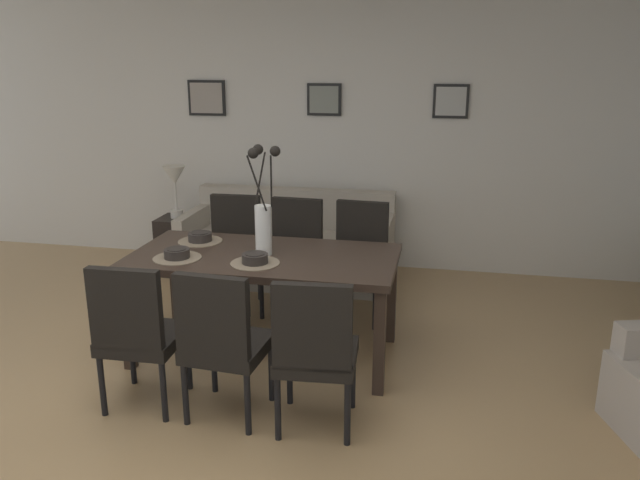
# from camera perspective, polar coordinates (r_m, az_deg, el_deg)

# --- Properties ---
(ground_plane) EXTENTS (9.00, 9.00, 0.00)m
(ground_plane) POSITION_cam_1_polar(r_m,az_deg,el_deg) (3.72, -12.51, -17.15)
(ground_plane) COLOR tan
(back_wall_panel) EXTENTS (9.00, 0.10, 2.60)m
(back_wall_panel) POSITION_cam_1_polar(r_m,az_deg,el_deg) (6.25, -1.10, 9.64)
(back_wall_panel) COLOR silver
(back_wall_panel) RESTS_ON ground
(dining_table) EXTENTS (1.80, 0.90, 0.74)m
(dining_table) POSITION_cam_1_polar(r_m,az_deg,el_deg) (4.29, -5.09, -2.30)
(dining_table) COLOR #33261E
(dining_table) RESTS_ON ground
(dining_chair_near_left) EXTENTS (0.45, 0.45, 0.92)m
(dining_chair_near_left) POSITION_cam_1_polar(r_m,az_deg,el_deg) (3.81, -16.32, -7.83)
(dining_chair_near_left) COLOR black
(dining_chair_near_left) RESTS_ON ground
(dining_chair_near_right) EXTENTS (0.46, 0.46, 0.92)m
(dining_chair_near_right) POSITION_cam_1_polar(r_m,az_deg,el_deg) (5.28, -7.91, -0.52)
(dining_chair_near_right) COLOR black
(dining_chair_near_right) RESTS_ON ground
(dining_chair_far_left) EXTENTS (0.47, 0.47, 0.92)m
(dining_chair_far_left) POSITION_cam_1_polar(r_m,az_deg,el_deg) (3.60, -8.91, -8.81)
(dining_chair_far_left) COLOR black
(dining_chair_far_left) RESTS_ON ground
(dining_chair_far_right) EXTENTS (0.46, 0.46, 0.92)m
(dining_chair_far_right) POSITION_cam_1_polar(r_m,az_deg,el_deg) (5.12, -2.41, -0.93)
(dining_chair_far_right) COLOR black
(dining_chair_far_right) RESTS_ON ground
(dining_chair_mid_left) EXTENTS (0.47, 0.47, 0.92)m
(dining_chair_mid_left) POSITION_cam_1_polar(r_m,az_deg,el_deg) (3.45, -0.46, -9.77)
(dining_chair_mid_left) COLOR black
(dining_chair_mid_left) RESTS_ON ground
(dining_chair_mid_right) EXTENTS (0.47, 0.47, 0.92)m
(dining_chair_mid_right) POSITION_cam_1_polar(r_m,az_deg,el_deg) (5.02, 3.55, -1.31)
(dining_chair_mid_right) COLOR black
(dining_chair_mid_right) RESTS_ON ground
(centerpiece_vase) EXTENTS (0.21, 0.23, 0.73)m
(centerpiece_vase) POSITION_cam_1_polar(r_m,az_deg,el_deg) (4.19, -5.20, 2.38)
(centerpiece_vase) COLOR white
(centerpiece_vase) RESTS_ON dining_table
(placemat_near_left) EXTENTS (0.32, 0.32, 0.01)m
(placemat_near_left) POSITION_cam_1_polar(r_m,az_deg,el_deg) (4.27, -12.86, -1.60)
(placemat_near_left) COLOR #7F705B
(placemat_near_left) RESTS_ON dining_table
(bowl_near_left) EXTENTS (0.17, 0.17, 0.07)m
(bowl_near_left) POSITION_cam_1_polar(r_m,az_deg,el_deg) (4.26, -12.89, -1.13)
(bowl_near_left) COLOR #2D2826
(bowl_near_left) RESTS_ON dining_table
(placemat_near_right) EXTENTS (0.32, 0.32, 0.01)m
(placemat_near_right) POSITION_cam_1_polar(r_m,az_deg,el_deg) (4.63, -10.84, -0.10)
(placemat_near_right) COLOR #7F705B
(placemat_near_right) RESTS_ON dining_table
(bowl_near_right) EXTENTS (0.17, 0.17, 0.07)m
(bowl_near_right) POSITION_cam_1_polar(r_m,az_deg,el_deg) (4.61, -10.86, 0.34)
(bowl_near_right) COLOR #2D2826
(bowl_near_right) RESTS_ON dining_table
(placemat_far_left) EXTENTS (0.32, 0.32, 0.01)m
(placemat_far_left) POSITION_cam_1_polar(r_m,az_deg,el_deg) (4.08, -5.92, -2.11)
(placemat_far_left) COLOR #7F705B
(placemat_far_left) RESTS_ON dining_table
(bowl_far_left) EXTENTS (0.17, 0.17, 0.07)m
(bowl_far_left) POSITION_cam_1_polar(r_m,az_deg,el_deg) (4.07, -5.94, -1.61)
(bowl_far_left) COLOR #2D2826
(bowl_far_left) RESTS_ON dining_table
(sofa) EXTENTS (1.93, 0.84, 0.80)m
(sofa) POSITION_cam_1_polar(r_m,az_deg,el_deg) (5.95, -2.82, -0.78)
(sofa) COLOR #B2A899
(sofa) RESTS_ON ground
(side_table) EXTENTS (0.36, 0.36, 0.52)m
(side_table) POSITION_cam_1_polar(r_m,az_deg,el_deg) (6.33, -12.72, -0.29)
(side_table) COLOR black
(side_table) RESTS_ON ground
(table_lamp) EXTENTS (0.22, 0.22, 0.51)m
(table_lamp) POSITION_cam_1_polar(r_m,az_deg,el_deg) (6.19, -13.08, 5.34)
(table_lamp) COLOR beige
(table_lamp) RESTS_ON side_table
(framed_picture_left) EXTENTS (0.38, 0.03, 0.34)m
(framed_picture_left) POSITION_cam_1_polar(r_m,az_deg,el_deg) (6.45, -10.27, 12.59)
(framed_picture_left) COLOR black
(framed_picture_center) EXTENTS (0.33, 0.03, 0.30)m
(framed_picture_center) POSITION_cam_1_polar(r_m,az_deg,el_deg) (6.12, 0.38, 12.65)
(framed_picture_center) COLOR black
(framed_picture_right) EXTENTS (0.32, 0.03, 0.31)m
(framed_picture_right) POSITION_cam_1_polar(r_m,az_deg,el_deg) (6.00, 11.82, 12.25)
(framed_picture_right) COLOR black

